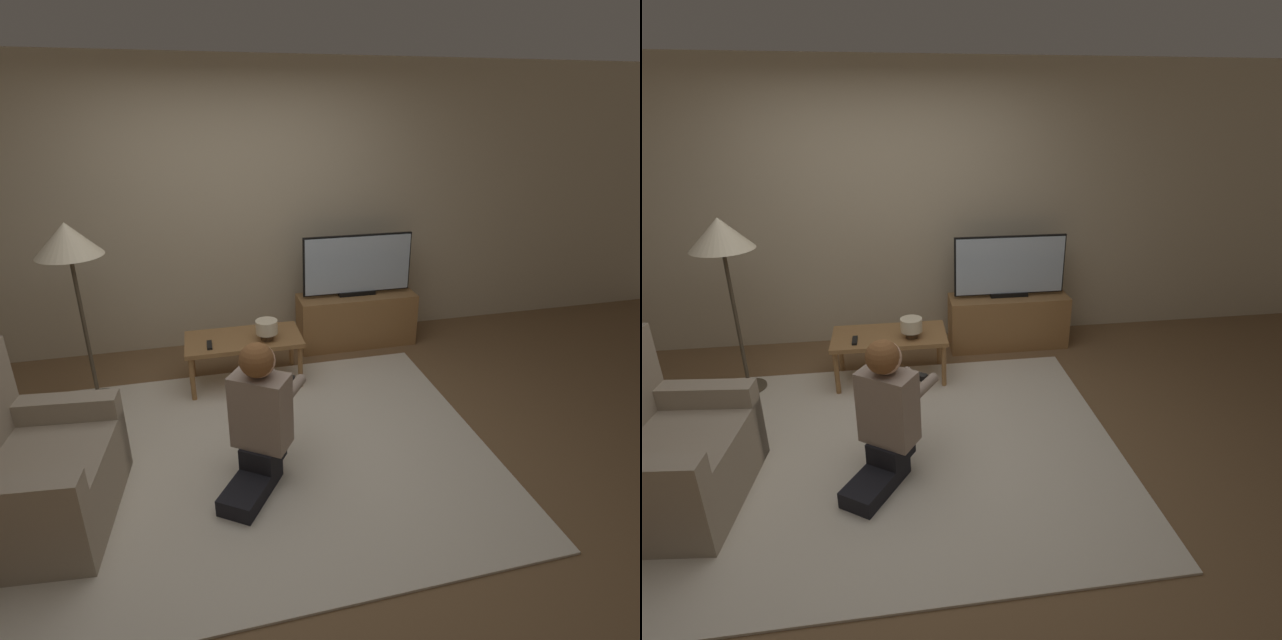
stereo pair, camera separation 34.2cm
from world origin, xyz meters
The scene contains 11 objects.
ground_plane centered at (0.00, 0.00, 0.00)m, with size 10.00×10.00×0.00m, color brown.
wall_back centered at (0.00, 1.93, 1.30)m, with size 10.00×0.06×2.60m.
rug centered at (0.00, 0.00, 0.01)m, with size 2.98×2.40×0.02m.
tv_stand centered at (1.11, 1.55, 0.26)m, with size 1.14×0.37×0.51m.
tv centered at (1.11, 1.56, 0.81)m, with size 1.05×0.08×0.59m.
coffee_table centered at (-0.04, 1.03, 0.38)m, with size 0.95×0.49×0.42m.
floor_lamp centered at (-1.23, 1.02, 1.26)m, with size 0.47×0.47×1.45m.
armchair centered at (-1.35, -0.27, 0.32)m, with size 0.83×0.96×0.98m.
person_kneeling centered at (-0.07, -0.22, 0.49)m, with size 0.65×0.81×0.94m.
table_lamp centered at (0.14, 0.94, 0.53)m, with size 0.18×0.18×0.17m.
remote centered at (-0.32, 0.94, 0.43)m, with size 0.04×0.15×0.02m.
Camera 1 is at (-0.32, -2.75, 2.18)m, focal length 28.00 mm.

